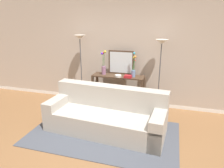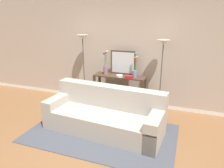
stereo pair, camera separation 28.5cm
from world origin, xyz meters
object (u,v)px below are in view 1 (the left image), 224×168
object	(u,v)px
console_table	(118,86)
fruit_bowl	(118,76)
vase_short_flowers	(134,69)
vase_tall_flowers	(104,66)
book_row_under_console	(106,104)
floor_lamp_right	(161,56)
book_stack	(128,76)
wall_mirror	(121,62)
couch	(106,116)
floor_lamp_left	(80,51)

from	to	relation	value
console_table	fruit_bowl	distance (m)	0.32
console_table	vase_short_flowers	distance (m)	0.59
vase_tall_flowers	book_row_under_console	bearing A→B (deg)	-15.20
book_row_under_console	floor_lamp_right	bearing A→B (deg)	1.90
floor_lamp_right	console_table	bearing A→B (deg)	-177.47
console_table	book_stack	xyz separation A→B (m)	(0.27, -0.11, 0.29)
wall_mirror	book_stack	distance (m)	0.45
couch	console_table	xyz separation A→B (m)	(-0.06, 1.15, 0.27)
floor_lamp_left	book_stack	size ratio (longest dim) A/B	9.39
console_table	wall_mirror	distance (m)	0.58
couch	floor_lamp_right	distance (m)	1.84
book_stack	wall_mirror	bearing A→B (deg)	131.96
wall_mirror	book_row_under_console	world-z (taller)	wall_mirror
console_table	vase_short_flowers	bearing A→B (deg)	-0.73
wall_mirror	book_stack	world-z (taller)	wall_mirror
floor_lamp_right	vase_short_flowers	xyz separation A→B (m)	(-0.60, -0.05, -0.33)
couch	floor_lamp_right	size ratio (longest dim) A/B	1.39
wall_mirror	fruit_bowl	size ratio (longest dim) A/B	4.07
console_table	floor_lamp_right	world-z (taller)	floor_lamp_right
book_row_under_console	fruit_bowl	bearing A→B (deg)	-18.83
console_table	wall_mirror	bearing A→B (deg)	80.58
vase_tall_flowers	fruit_bowl	bearing A→B (deg)	-18.35
floor_lamp_right	book_row_under_console	distance (m)	1.85
console_table	floor_lamp_right	size ratio (longest dim) A/B	0.73
floor_lamp_right	book_stack	world-z (taller)	floor_lamp_right
floor_lamp_left	vase_short_flowers	xyz separation A→B (m)	(1.38, -0.05, -0.37)
floor_lamp_left	book_row_under_console	size ratio (longest dim) A/B	4.59
fruit_bowl	book_stack	xyz separation A→B (m)	(0.24, 0.01, 0.00)
floor_lamp_right	vase_tall_flowers	distance (m)	1.40
vase_tall_flowers	book_row_under_console	world-z (taller)	vase_tall_flowers
console_table	book_stack	bearing A→B (deg)	-22.30
floor_lamp_right	wall_mirror	bearing A→B (deg)	173.15
floor_lamp_left	wall_mirror	xyz separation A→B (m)	(1.03, 0.11, -0.27)
console_table	fruit_bowl	world-z (taller)	fruit_bowl
book_stack	floor_lamp_right	bearing A→B (deg)	12.06
vase_short_flowers	floor_lamp_right	bearing A→B (deg)	4.56
wall_mirror	console_table	bearing A→B (deg)	-99.42
vase_short_flowers	book_row_under_console	bearing A→B (deg)	179.61
floor_lamp_left	fruit_bowl	bearing A→B (deg)	-9.03
couch	vase_short_flowers	bearing A→B (deg)	74.34
book_row_under_console	vase_tall_flowers	bearing A→B (deg)	164.80
floor_lamp_right	fruit_bowl	distance (m)	1.09
vase_tall_flowers	book_row_under_console	distance (m)	1.00
fruit_bowl	book_stack	world-z (taller)	book_stack
floor_lamp_right	vase_tall_flowers	world-z (taller)	floor_lamp_right
vase_tall_flowers	floor_lamp_right	bearing A→B (deg)	1.20
vase_short_flowers	book_stack	distance (m)	0.22
floor_lamp_right	vase_short_flowers	bearing A→B (deg)	-175.44
wall_mirror	floor_lamp_left	bearing A→B (deg)	-173.60
book_stack	vase_short_flowers	bearing A→B (deg)	43.11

